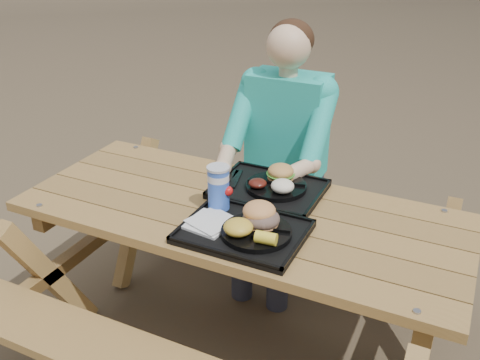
% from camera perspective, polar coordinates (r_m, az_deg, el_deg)
% --- Properties ---
extents(ground, '(60.00, 60.00, 0.00)m').
position_cam_1_polar(ground, '(2.62, 0.00, -17.47)').
color(ground, '#999999').
rests_on(ground, ground).
extents(picnic_table, '(1.80, 1.49, 0.75)m').
position_cam_1_polar(picnic_table, '(2.37, 0.00, -10.96)').
color(picnic_table, '#999999').
rests_on(picnic_table, ground).
extents(tray_near, '(0.45, 0.35, 0.02)m').
position_cam_1_polar(tray_near, '(1.99, 0.37, -5.62)').
color(tray_near, black).
rests_on(tray_near, picnic_table).
extents(tray_far, '(0.45, 0.35, 0.02)m').
position_cam_1_polar(tray_far, '(2.29, 3.07, -1.07)').
color(tray_far, black).
rests_on(tray_far, picnic_table).
extents(plate_near, '(0.26, 0.26, 0.02)m').
position_cam_1_polar(plate_near, '(1.96, 1.77, -5.57)').
color(plate_near, black).
rests_on(plate_near, tray_near).
extents(plate_far, '(0.26, 0.26, 0.02)m').
position_cam_1_polar(plate_far, '(2.28, 3.87, -0.67)').
color(plate_far, black).
rests_on(plate_far, tray_far).
extents(napkin_stack, '(0.18, 0.18, 0.02)m').
position_cam_1_polar(napkin_stack, '(2.02, -3.36, -4.54)').
color(napkin_stack, silver).
rests_on(napkin_stack, tray_near).
extents(soda_cup, '(0.08, 0.08, 0.17)m').
position_cam_1_polar(soda_cup, '(2.09, -2.31, -0.95)').
color(soda_cup, blue).
rests_on(soda_cup, tray_near).
extents(condiment_bbq, '(0.06, 0.06, 0.03)m').
position_cam_1_polar(condiment_bbq, '(2.07, 1.94, -3.41)').
color(condiment_bbq, '#310805').
rests_on(condiment_bbq, tray_near).
extents(condiment_mustard, '(0.05, 0.05, 0.03)m').
position_cam_1_polar(condiment_mustard, '(2.05, 3.53, -3.86)').
color(condiment_mustard, yellow).
rests_on(condiment_mustard, tray_near).
extents(sandwich, '(0.13, 0.13, 0.13)m').
position_cam_1_polar(sandwich, '(1.95, 2.30, -3.11)').
color(sandwich, '#DB8D4D').
rests_on(sandwich, plate_near).
extents(mac_cheese, '(0.11, 0.11, 0.05)m').
position_cam_1_polar(mac_cheese, '(1.92, -0.19, -5.05)').
color(mac_cheese, gold).
rests_on(mac_cheese, plate_near).
extents(corn_cob, '(0.08, 0.08, 0.04)m').
position_cam_1_polar(corn_cob, '(1.87, 2.78, -6.20)').
color(corn_cob, yellow).
rests_on(corn_cob, plate_near).
extents(cutlery_far, '(0.07, 0.18, 0.01)m').
position_cam_1_polar(cutlery_far, '(2.35, -0.47, 0.13)').
color(cutlery_far, black).
rests_on(cutlery_far, tray_far).
extents(burger, '(0.12, 0.12, 0.10)m').
position_cam_1_polar(burger, '(2.30, 4.39, 1.28)').
color(burger, '#C68B45').
rests_on(burger, plate_far).
extents(baked_beans, '(0.08, 0.08, 0.03)m').
position_cam_1_polar(baked_beans, '(2.24, 1.89, -0.35)').
color(baked_beans, '#4F170F').
rests_on(baked_beans, plate_far).
extents(potato_salad, '(0.10, 0.10, 0.05)m').
position_cam_1_polar(potato_salad, '(2.20, 4.56, -0.65)').
color(potato_salad, white).
rests_on(potato_salad, plate_far).
extents(diner, '(0.48, 0.84, 1.28)m').
position_cam_1_polar(diner, '(2.77, 4.76, 1.26)').
color(diner, '#1B8DC0').
rests_on(diner, ground).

